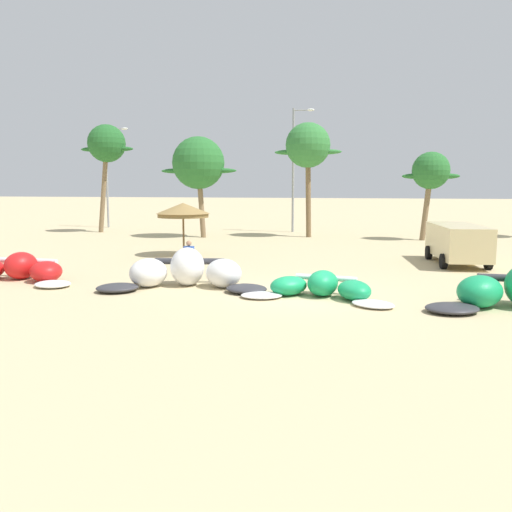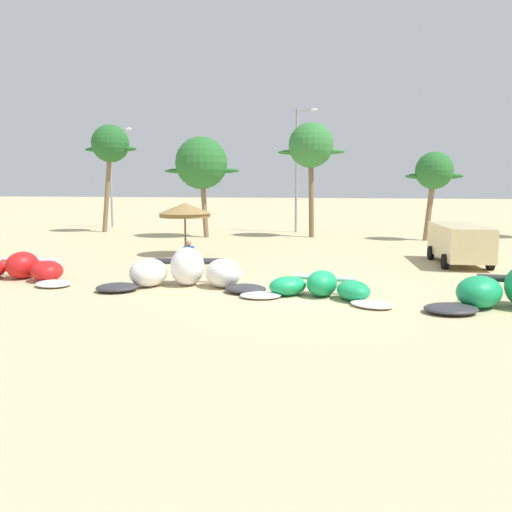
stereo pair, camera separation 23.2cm
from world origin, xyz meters
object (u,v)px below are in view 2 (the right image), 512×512
(palm_leftmost, at_px, (110,145))
(lamppost_west_center, at_px, (298,164))
(palm_left_of_gap, at_px, (311,147))
(kite_left_of_center, at_px, (320,288))
(palm_center_left, at_px, (434,172))
(parked_van, at_px, (459,241))
(kite_left, at_px, (186,272))
(palm_left, at_px, (201,164))
(kite_far_left, at_px, (17,269))
(person_near_kites, at_px, (189,262))
(beach_umbrella_near_van, at_px, (185,210))
(lamppost_west, at_px, (113,171))

(palm_leftmost, xyz_separation_m, lamppost_west_center, (14.14, 3.08, -1.43))
(palm_leftmost, xyz_separation_m, palm_left_of_gap, (15.52, -0.73, -0.37))
(palm_left_of_gap, height_order, lamppost_west_center, lamppost_west_center)
(kite_left_of_center, height_order, lamppost_west_center, lamppost_west_center)
(palm_leftmost, distance_m, palm_center_left, 23.85)
(palm_center_left, bearing_deg, parked_van, -90.12)
(kite_left, xyz_separation_m, parked_van, (10.65, 7.89, 0.55))
(palm_left, distance_m, palm_left_of_gap, 7.73)
(kite_far_left, bearing_deg, palm_left, 83.70)
(person_near_kites, xyz_separation_m, palm_left_of_gap, (2.59, 18.57, 5.51))
(parked_van, height_order, palm_leftmost, palm_leftmost)
(palm_center_left, bearing_deg, person_near_kites, -121.06)
(palm_leftmost, relative_size, lamppost_west_center, 0.87)
(kite_far_left, relative_size, palm_left, 0.85)
(palm_center_left, bearing_deg, kite_far_left, -133.35)
(parked_van, height_order, lamppost_west_center, lamppost_west_center)
(kite_left, distance_m, palm_left_of_gap, 20.30)
(kite_far_left, bearing_deg, kite_left, -0.00)
(parked_van, relative_size, palm_left, 0.71)
(kite_left_of_center, bearing_deg, palm_left_of_gap, 96.98)
(kite_left_of_center, xyz_separation_m, palm_leftmost, (-17.98, 20.86, 6.37))
(palm_center_left, bearing_deg, palm_left_of_gap, 175.40)
(kite_left_of_center, relative_size, palm_left_of_gap, 0.65)
(kite_left, bearing_deg, palm_left, 105.76)
(palm_leftmost, height_order, palm_center_left, palm_leftmost)
(kite_far_left, relative_size, lamppost_west_center, 0.63)
(palm_left_of_gap, relative_size, lamppost_west_center, 0.84)
(kite_left, distance_m, parked_van, 13.26)
(palm_center_left, height_order, lamppost_west_center, lamppost_west_center)
(palm_left, xyz_separation_m, palm_center_left, (15.65, 1.00, -0.63))
(kite_left_of_center, height_order, beach_umbrella_near_van, beach_umbrella_near_van)
(kite_far_left, distance_m, palm_left, 18.37)
(person_near_kites, xyz_separation_m, palm_center_left, (10.79, 17.91, 3.70))
(palm_center_left, bearing_deg, kite_left_of_center, -106.39)
(kite_far_left, bearing_deg, kite_left_of_center, -4.01)
(person_near_kites, xyz_separation_m, palm_leftmost, (-12.92, 19.30, 5.88))
(palm_left_of_gap, bearing_deg, lamppost_west_center, 109.78)
(kite_far_left, height_order, parked_van, parked_van)
(palm_center_left, relative_size, lamppost_west, 0.69)
(palm_left_of_gap, bearing_deg, kite_left, -97.31)
(kite_far_left, bearing_deg, parked_van, 24.18)
(kite_left, height_order, lamppost_west_center, lamppost_west_center)
(beach_umbrella_near_van, bearing_deg, palm_leftmost, 130.55)
(person_near_kites, height_order, palm_left, palm_left)
(kite_left, relative_size, palm_leftmost, 0.75)
(kite_left, relative_size, palm_center_left, 1.06)
(beach_umbrella_near_van, height_order, person_near_kites, beach_umbrella_near_van)
(kite_left_of_center, relative_size, parked_van, 1.03)
(kite_left, relative_size, palm_left_of_gap, 0.78)
(kite_left_of_center, bearing_deg, beach_umbrella_near_van, 131.03)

